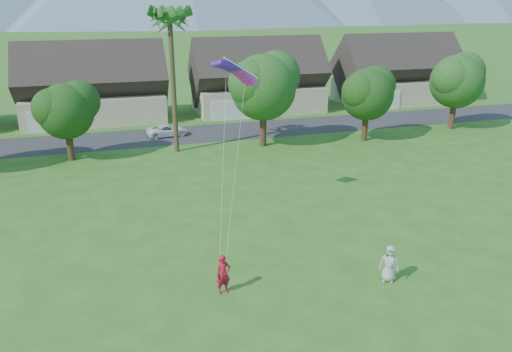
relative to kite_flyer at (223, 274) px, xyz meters
name	(u,v)px	position (x,y,z in m)	size (l,w,h in m)	color
ground	(327,346)	(3.09, -4.95, -0.98)	(500.00, 500.00, 0.00)	#2D6019
street	(189,134)	(3.09, 29.05, -0.97)	(90.00, 7.00, 0.01)	#2D2D30
kite_flyer	(223,274)	(0.00, 0.00, 0.00)	(0.71, 0.47, 1.96)	#B41429
watcher	(389,264)	(8.00, -1.27, -0.03)	(0.93, 0.60, 1.90)	#B0AFAB
parked_car	(167,130)	(0.92, 29.05, -0.41)	(1.88, 4.08, 1.13)	white
houses_row	(179,86)	(3.58, 38.05, 2.46)	(72.75, 8.19, 8.86)	beige
tree_row	(185,98)	(1.95, 22.97, 3.91)	(62.27, 6.67, 8.45)	#47301C
fan_palm	(169,14)	(1.09, 23.55, 10.82)	(3.00, 3.00, 13.80)	#4C3D26
parafoil_kite	(236,70)	(3.03, 9.09, 8.12)	(3.13, 1.41, 0.50)	#4A18BA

